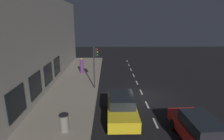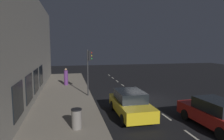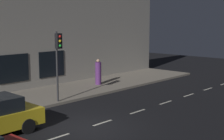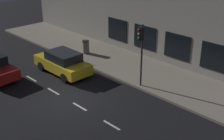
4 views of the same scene
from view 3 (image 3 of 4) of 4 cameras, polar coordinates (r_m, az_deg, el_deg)
The scene contains 5 objects.
ground_plane at distance 14.66m, azimuth -4.45°, elevation -10.04°, with size 60.00×60.00×0.00m, color black.
sidewalk at distance 19.53m, azimuth -17.02°, elevation -5.43°, with size 4.50×32.00×0.15m.
lane_centre_line at distance 15.31m, azimuth -1.66°, elevation -9.18°, with size 0.12×27.20×0.01m.
traffic_light at distance 18.32m, azimuth -9.39°, elevation 3.34°, with size 0.45×0.32×3.95m.
pedestrian_0 at distance 23.42m, azimuth -2.41°, elevation -0.50°, with size 0.58×0.58×1.83m.
Camera 3 is at (-10.27, 9.37, 4.66)m, focal length 52.41 mm.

